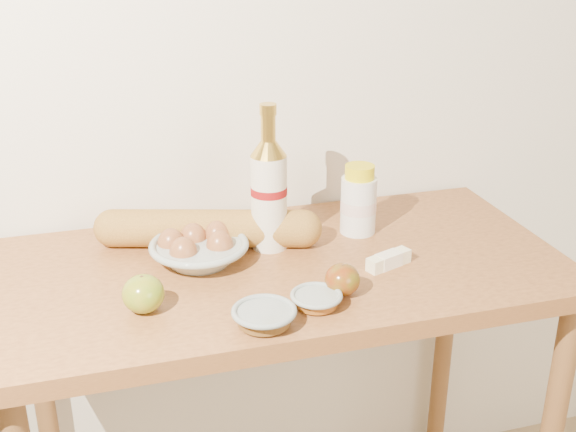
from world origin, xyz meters
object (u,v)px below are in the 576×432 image
object	(u,v)px
table	(284,312)
bourbon_bottle	(269,191)
cream_bottle	(358,202)
egg_bowl	(199,249)
baguette	(208,228)

from	to	relation	value
table	bourbon_bottle	distance (m)	0.27
bourbon_bottle	cream_bottle	distance (m)	0.23
bourbon_bottle	cream_bottle	world-z (taller)	bourbon_bottle
egg_bowl	baguette	distance (m)	0.08
cream_bottle	baguette	xyz separation A→B (m)	(-0.35, 0.02, -0.03)
table	bourbon_bottle	xyz separation A→B (m)	(-0.01, 0.08, 0.26)
table	egg_bowl	distance (m)	0.24
bourbon_bottle	baguette	distance (m)	0.16
table	cream_bottle	world-z (taller)	cream_bottle
bourbon_bottle	egg_bowl	world-z (taller)	bourbon_bottle
cream_bottle	egg_bowl	distance (m)	0.39
cream_bottle	baguette	bearing A→B (deg)	-161.83
cream_bottle	baguette	size ratio (longest dim) A/B	0.32
table	egg_bowl	bearing A→B (deg)	162.79
egg_bowl	bourbon_bottle	bearing A→B (deg)	10.67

